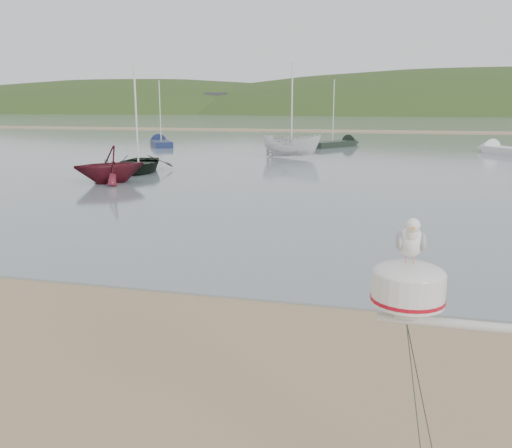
% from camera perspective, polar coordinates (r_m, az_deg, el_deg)
% --- Properties ---
extents(ground, '(560.00, 560.00, 0.00)m').
position_cam_1_polar(ground, '(7.73, -22.14, -16.42)').
color(ground, '#907353').
rests_on(ground, ground).
extents(water, '(560.00, 256.00, 0.04)m').
position_cam_1_polar(water, '(137.47, 12.69, 10.68)').
color(water, slate).
rests_on(water, ground).
extents(sandbar, '(560.00, 7.00, 0.07)m').
position_cam_1_polar(sandbar, '(75.56, 11.16, 9.56)').
color(sandbar, '#907353').
rests_on(sandbar, water).
extents(hill_ridge, '(620.00, 180.00, 80.00)m').
position_cam_1_polar(hill_ridge, '(241.90, 17.66, 6.36)').
color(hill_ridge, '#253917').
rests_on(hill_ridge, ground).
extents(far_cottages, '(294.40, 6.30, 8.00)m').
position_cam_1_polar(far_cottages, '(201.36, 14.21, 12.22)').
color(far_cottages, silver).
rests_on(far_cottages, ground).
extents(boat_dark, '(3.35, 1.66, 4.51)m').
position_cam_1_polar(boat_dark, '(29.84, -12.43, 9.65)').
color(boat_dark, black).
rests_on(boat_dark, water).
extents(boat_red, '(3.21, 3.19, 3.26)m').
position_cam_1_polar(boat_red, '(26.03, -15.25, 7.75)').
color(boat_red, '#52121D').
rests_on(boat_red, water).
extents(boat_white, '(1.89, 1.85, 4.24)m').
position_cam_1_polar(boat_white, '(37.36, 3.78, 10.22)').
color(boat_white, silver).
rests_on(boat_white, water).
extents(sailboat_white_near, '(4.61, 6.43, 6.48)m').
position_cam_1_polar(sailboat_white_near, '(44.93, 24.11, 7.17)').
color(sailboat_white_near, silver).
rests_on(sailboat_white_near, ground).
extents(sailboat_blue_near, '(4.34, 5.97, 6.05)m').
position_cam_1_polar(sailboat_blue_near, '(49.75, -10.14, 8.47)').
color(sailboat_blue_near, '#121C3F').
rests_on(sailboat_blue_near, ground).
extents(sailboat_dark_mid, '(4.60, 5.94, 6.12)m').
position_cam_1_polar(sailboat_dark_mid, '(48.47, 9.20, 8.40)').
color(sailboat_dark_mid, black).
rests_on(sailboat_dark_mid, ground).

